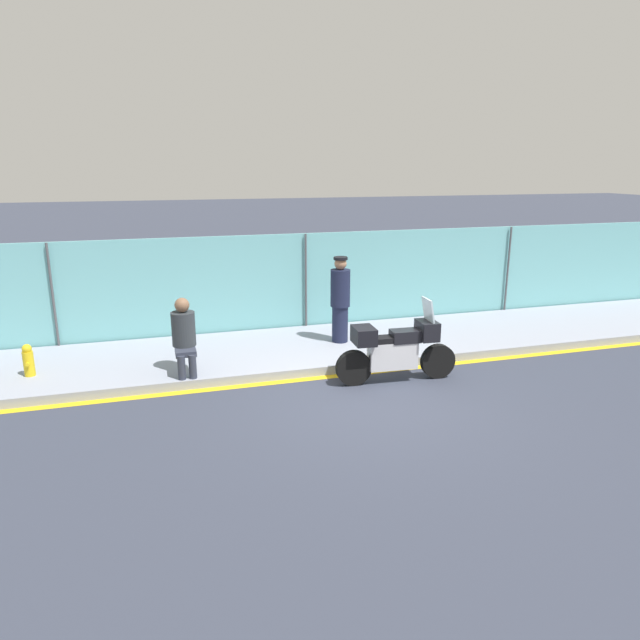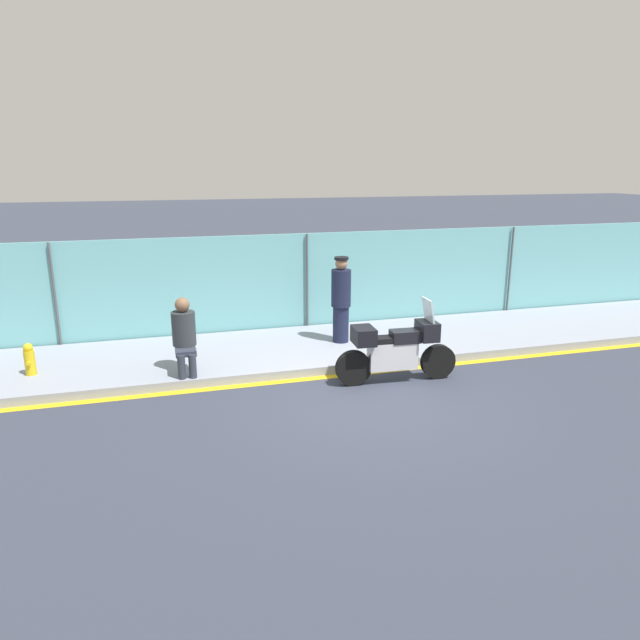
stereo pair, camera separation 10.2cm
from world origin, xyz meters
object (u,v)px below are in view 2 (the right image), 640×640
at_px(motorcycle, 396,349).
at_px(fire_hydrant, 30,359).
at_px(officer_standing, 341,299).
at_px(person_seated_on_curb, 184,332).

distance_m(motorcycle, fire_hydrant, 6.54).
bearing_deg(fire_hydrant, officer_standing, 3.61).
height_order(officer_standing, fire_hydrant, officer_standing).
bearing_deg(officer_standing, motorcycle, -80.38).
height_order(officer_standing, person_seated_on_curb, officer_standing).
xyz_separation_m(motorcycle, officer_standing, (-0.35, 2.09, 0.48)).
relative_size(motorcycle, fire_hydrant, 3.84).
bearing_deg(motorcycle, officer_standing, 103.14).
relative_size(officer_standing, person_seated_on_curb, 1.33).
bearing_deg(person_seated_on_curb, officer_standing, 16.45).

